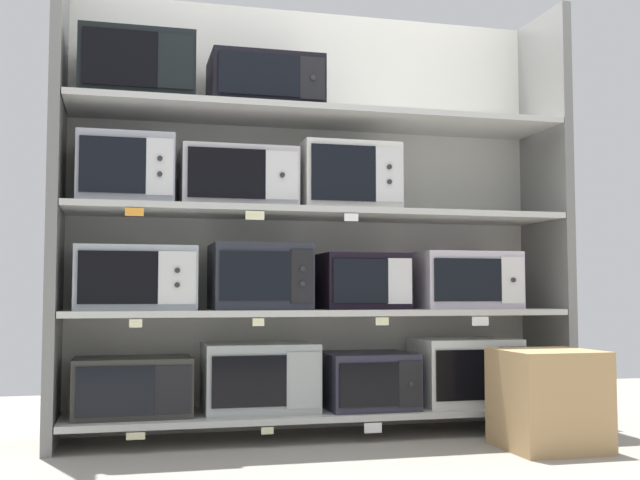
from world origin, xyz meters
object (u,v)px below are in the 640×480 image
microwave_1 (260,377)px  microwave_8 (126,171)px  microwave_6 (362,281)px  microwave_7 (463,281)px  microwave_11 (137,71)px  shipping_carton (548,399)px  microwave_5 (259,277)px  microwave_0 (133,387)px  microwave_12 (265,85)px  microwave_10 (346,179)px  microwave_3 (465,371)px  microwave_9 (237,179)px  microwave_4 (136,278)px  microwave_2 (368,380)px

microwave_1 → microwave_8: size_ratio=1.23×
microwave_6 → microwave_8: 1.28m
microwave_7 → microwave_11: size_ratio=0.97×
microwave_7 → shipping_carton: size_ratio=1.16×
microwave_1 → microwave_5: 0.49m
microwave_0 → microwave_1: bearing=0.0°
microwave_0 → microwave_12: microwave_12 is taller
microwave_0 → microwave_7: size_ratio=1.05×
microwave_0 → microwave_7: microwave_7 is taller
microwave_1 → microwave_7: bearing=-0.0°
microwave_10 → microwave_11: 1.15m
microwave_3 → microwave_9: microwave_9 is taller
shipping_carton → microwave_9: bearing=157.0°
microwave_4 → microwave_10: microwave_10 is taller
microwave_3 → microwave_10: (-0.64, -0.00, 0.99)m
microwave_3 → microwave_4: bearing=-180.0°
microwave_3 → microwave_11: microwave_11 is taller
microwave_1 → microwave_11: (-0.61, -0.00, 1.48)m
microwave_3 → microwave_9: 1.54m
microwave_2 → shipping_carton: (0.68, -0.57, -0.04)m
microwave_2 → microwave_11: 1.90m
microwave_6 → microwave_7: bearing=0.0°
microwave_0 → microwave_10: bearing=-0.0°
microwave_8 → microwave_10: 1.09m
microwave_0 → microwave_2: microwave_2 is taller
microwave_6 → microwave_10: bearing=-179.8°
microwave_10 → microwave_11: size_ratio=0.92×
microwave_1 → microwave_6: microwave_6 is taller
microwave_2 → microwave_12: 1.57m
microwave_2 → microwave_4: microwave_4 is taller
microwave_10 → microwave_12: microwave_12 is taller
microwave_4 → microwave_8: microwave_8 is taller
microwave_10 → microwave_3: bearing=0.0°
microwave_0 → microwave_3: size_ratio=1.06×
microwave_0 → shipping_carton: 1.92m
microwave_8 → microwave_5: bearing=0.0°
microwave_1 → microwave_8: microwave_8 is taller
microwave_3 → microwave_9: (-1.20, -0.00, 0.96)m
microwave_9 → microwave_6: bearing=0.0°
microwave_2 → microwave_12: bearing=-180.0°
microwave_2 → microwave_3: size_ratio=0.85×
microwave_2 → microwave_10: size_ratio=0.89×
microwave_5 → microwave_7: size_ratio=0.91×
microwave_0 → microwave_4: 0.51m
microwave_0 → microwave_7: 1.75m
microwave_5 → microwave_6: size_ratio=1.11×
microwave_10 → microwave_12: (-0.42, 0.00, 0.46)m
microwave_1 → microwave_7: (1.07, -0.00, 0.48)m
microwave_11 → microwave_3: bearing=0.0°
microwave_4 → microwave_11: bearing=-179.8°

